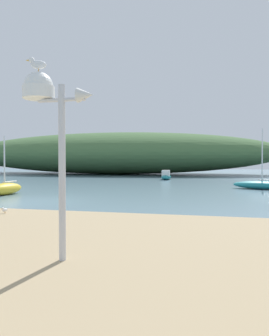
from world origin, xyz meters
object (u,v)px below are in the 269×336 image
at_px(motorboat_far_left, 166,176).
at_px(seagull_upper_strand, 5,210).
at_px(sailboat_outer_mooring, 262,185).
at_px(seagull_on_radar, 37,64).
at_px(mast_structure, 46,103).
at_px(sailboat_off_point, 5,189).

bearing_deg(motorboat_far_left, seagull_upper_strand, -96.77).
distance_m(sailboat_outer_mooring, seagull_upper_strand, 16.74).
distance_m(seagull_on_radar, motorboat_far_left, 26.79).
xyz_separation_m(mast_structure, sailboat_off_point, (-8.23, 10.42, -2.56)).
bearing_deg(seagull_on_radar, sailboat_off_point, 127.76).
relative_size(motorboat_far_left, seagull_upper_strand, 9.96).
bearing_deg(sailboat_outer_mooring, motorboat_far_left, 129.06).
height_order(motorboat_far_left, seagull_upper_strand, motorboat_far_left).
bearing_deg(sailboat_off_point, mast_structure, -51.69).
distance_m(sailboat_off_point, seagull_upper_strand, 7.87).
relative_size(seagull_on_radar, motorboat_far_left, 0.13).
xyz_separation_m(sailboat_off_point, seagull_upper_strand, (4.55, -6.42, -0.04)).
bearing_deg(mast_structure, sailboat_off_point, 128.31).
distance_m(sailboat_off_point, sailboat_outer_mooring, 16.30).
relative_size(seagull_on_radar, seagull_upper_strand, 1.27).
bearing_deg(mast_structure, sailboat_outer_mooring, 69.09).
relative_size(seagull_on_radar, sailboat_off_point, 0.11).
relative_size(sailboat_off_point, sailboat_outer_mooring, 0.81).
height_order(sailboat_off_point, sailboat_outer_mooring, sailboat_outer_mooring).
xyz_separation_m(seagull_on_radar, motorboat_far_left, (-0.84, 26.58, -3.24)).
xyz_separation_m(motorboat_far_left, sailboat_outer_mooring, (7.58, -9.34, -0.06)).
distance_m(mast_structure, sailboat_off_point, 13.52).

